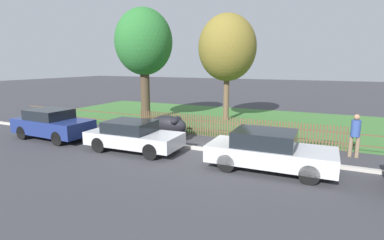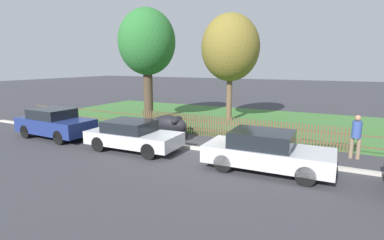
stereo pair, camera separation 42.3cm
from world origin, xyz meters
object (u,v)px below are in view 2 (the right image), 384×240
Objects in this scene: parked_car_black_saloon at (133,135)px; pedestrian_near_fence at (356,134)px; parked_car_silver_hatchback at (55,123)px; tree_behind_motorcycle at (230,48)px; covered_motorcycle at (170,125)px; tree_nearest_kerb at (147,43)px; parked_car_navy_estate at (266,151)px.

pedestrian_near_fence is at bearing 17.72° from parked_car_black_saloon.
tree_behind_motorcycle reaches higher than parked_car_silver_hatchback.
tree_behind_motorcycle is at bearing 78.17° from covered_motorcycle.
covered_motorcycle is 6.61m from tree_nearest_kerb.
parked_car_black_saloon is 8.00m from tree_nearest_kerb.
pedestrian_near_fence is (7.95, 0.60, 0.26)m from covered_motorcycle.
tree_nearest_kerb is at bearing 117.53° from parked_car_black_saloon.
tree_behind_motorcycle is (4.61, 2.32, -0.29)m from tree_nearest_kerb.
tree_nearest_kerb reaches higher than parked_car_navy_estate.
pedestrian_near_fence is (7.06, -5.27, -3.61)m from tree_behind_motorcycle.
parked_car_navy_estate is at bearing -0.99° from parked_car_black_saloon.
parked_car_black_saloon is 0.58× the size of tree_nearest_kerb.
covered_motorcycle is at bearing 10.77° from pedestrian_near_fence.
tree_behind_motorcycle is (1.25, 8.25, 3.91)m from parked_car_black_saloon.
pedestrian_near_fence reaches higher than parked_car_black_saloon.
parked_car_navy_estate is 11.44m from tree_nearest_kerb.
tree_behind_motorcycle is (0.89, 5.87, 3.87)m from covered_motorcycle.
tree_nearest_kerb is 12.65m from pedestrian_near_fence.
covered_motorcycle is 7.97m from pedestrian_near_fence.
covered_motorcycle is at bearing -98.60° from tree_behind_motorcycle.
covered_motorcycle is 1.18× the size of pedestrian_near_fence.
parked_car_navy_estate is 0.64× the size of tree_behind_motorcycle.
pedestrian_near_fence is at bearing 1.06° from covered_motorcycle.
parked_car_silver_hatchback is 13.43m from pedestrian_near_fence.
tree_behind_motorcycle is 9.52m from pedestrian_near_fence.
tree_nearest_kerb is at bearing -7.70° from pedestrian_near_fence.
tree_behind_motorcycle is (-4.31, 8.15, 3.87)m from parked_car_navy_estate.
tree_nearest_kerb is (-3.72, 3.54, 4.16)m from covered_motorcycle.
parked_car_silver_hatchback is at bearing -158.65° from covered_motorcycle.
covered_motorcycle is 7.08m from tree_behind_motorcycle.
pedestrian_near_fence is (13.10, 2.96, 0.22)m from parked_car_silver_hatchback.
parked_car_silver_hatchback is 0.58× the size of tree_nearest_kerb.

